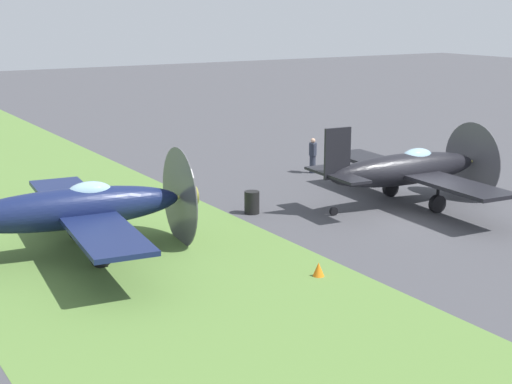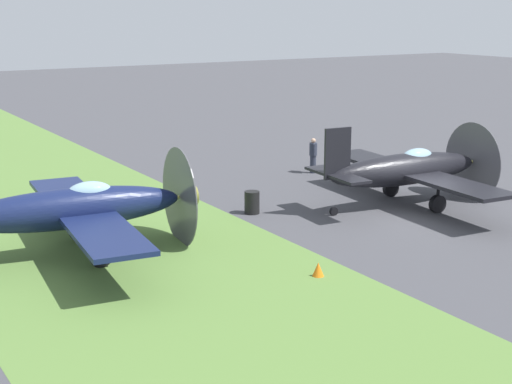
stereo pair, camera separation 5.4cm
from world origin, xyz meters
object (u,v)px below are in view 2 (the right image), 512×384
(fuel_drum, at_px, (252,202))
(ground_crew_mechanic, at_px, (341,153))
(ground_crew_chief, at_px, (313,155))
(airplane_wingman, at_px, (76,208))
(runway_marker_cone, at_px, (318,269))
(airplane_lead, at_px, (407,169))

(fuel_drum, bearing_deg, ground_crew_mechanic, 119.93)
(ground_crew_mechanic, height_order, fuel_drum, ground_crew_mechanic)
(ground_crew_chief, bearing_deg, ground_crew_mechanic, -79.84)
(ground_crew_mechanic, xyz_separation_m, fuel_drum, (4.57, -7.94, -0.46))
(airplane_wingman, xyz_separation_m, runway_marker_cone, (5.88, 5.55, -1.35))
(airplane_wingman, height_order, runway_marker_cone, airplane_wingman)
(ground_crew_chief, bearing_deg, runway_marker_cone, 171.49)
(fuel_drum, height_order, runway_marker_cone, fuel_drum)
(airplane_wingman, bearing_deg, fuel_drum, 106.91)
(runway_marker_cone, bearing_deg, ground_crew_mechanic, 139.94)
(ground_crew_mechanic, bearing_deg, airplane_wingman, 106.30)
(runway_marker_cone, bearing_deg, airplane_wingman, -136.67)
(airplane_lead, relative_size, ground_crew_chief, 5.91)
(ground_crew_chief, bearing_deg, airplane_wingman, 140.78)
(ground_crew_chief, relative_size, ground_crew_mechanic, 1.00)
(ground_crew_mechanic, bearing_deg, airplane_lead, 160.12)
(runway_marker_cone, bearing_deg, airplane_lead, 122.05)
(airplane_wingman, bearing_deg, airplane_lead, 93.08)
(airplane_lead, relative_size, ground_crew_mechanic, 5.91)
(airplane_lead, xyz_separation_m, runway_marker_cone, (5.11, -8.17, -1.30))
(fuel_drum, bearing_deg, airplane_lead, 70.27)
(ground_crew_mechanic, relative_size, fuel_drum, 1.92)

